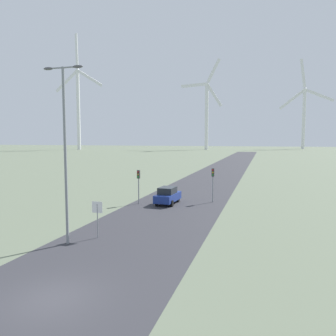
% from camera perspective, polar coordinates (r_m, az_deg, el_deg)
% --- Properties ---
extents(ground_plane, '(600.00, 600.00, 0.00)m').
position_cam_1_polar(ground_plane, '(16.27, -19.56, -20.62)').
color(ground_plane, '#5B6651').
extents(road_surface, '(10.00, 240.00, 0.01)m').
position_cam_1_polar(road_surface, '(60.82, 8.00, -1.52)').
color(road_surface, '#2D2D33').
rests_on(road_surface, ground).
extents(streetlamp, '(2.85, 0.32, 11.59)m').
position_cam_1_polar(streetlamp, '(22.28, -17.53, 5.13)').
color(streetlamp, gray).
rests_on(streetlamp, ground).
extents(stop_sign_near, '(0.81, 0.07, 2.61)m').
position_cam_1_polar(stop_sign_near, '(23.69, -12.21, -7.58)').
color(stop_sign_near, gray).
rests_on(stop_sign_near, ground).
extents(traffic_light_post_near_left, '(0.28, 0.34, 3.65)m').
position_cam_1_polar(traffic_light_post_near_left, '(35.14, -5.16, -1.94)').
color(traffic_light_post_near_left, gray).
rests_on(traffic_light_post_near_left, ground).
extents(traffic_light_post_near_right, '(0.28, 0.34, 3.76)m').
position_cam_1_polar(traffic_light_post_near_right, '(36.19, 7.83, -1.63)').
color(traffic_light_post_near_right, gray).
rests_on(traffic_light_post_near_right, ground).
extents(car_approaching, '(2.03, 4.19, 1.83)m').
position_cam_1_polar(car_approaching, '(35.25, -0.06, -4.80)').
color(car_approaching, navy).
rests_on(car_approaching, ground).
extents(wind_turbine_far_left, '(39.44, 9.77, 73.25)m').
position_cam_1_polar(wind_turbine_far_left, '(222.08, -15.39, 11.22)').
color(wind_turbine_far_left, white).
rests_on(wind_turbine_far_left, ground).
extents(wind_turbine_left, '(26.71, 2.60, 57.00)m').
position_cam_1_polar(wind_turbine_left, '(213.20, 6.75, 10.11)').
color(wind_turbine_left, white).
rests_on(wind_turbine_left, ground).
extents(wind_turbine_center, '(35.81, 7.22, 61.09)m').
position_cam_1_polar(wind_turbine_center, '(246.34, 22.61, 9.08)').
color(wind_turbine_center, white).
rests_on(wind_turbine_center, ground).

